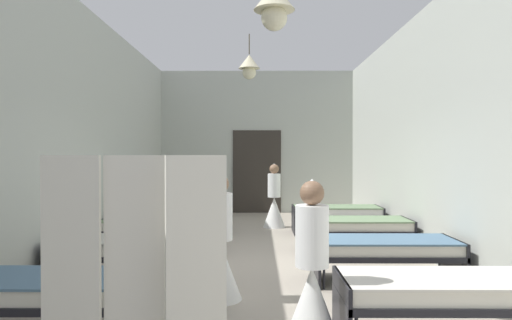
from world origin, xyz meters
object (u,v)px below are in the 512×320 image
object	(u,v)px
bed_left_row_1	(126,248)
nurse_mid_aisle	(312,286)
bed_right_row_2	(355,226)
patient_seated_primary	(177,202)
bed_right_row_3	(337,212)
bed_left_row_2	(157,226)
bed_left_row_3	(176,212)
privacy_screen	(135,282)
nurse_near_aisle	(274,205)
bed_right_row_0	(442,291)
nurse_far_aisle	(220,255)
bed_right_row_1	(385,249)
bed_left_row_0	(66,291)

from	to	relation	value
bed_left_row_1	nurse_mid_aisle	distance (m)	3.05
bed_right_row_2	patient_seated_primary	world-z (taller)	patient_seated_primary
bed_right_row_2	bed_right_row_3	bearing A→B (deg)	90.00
bed_left_row_2	bed_right_row_2	distance (m)	3.48
bed_left_row_1	nurse_mid_aisle	bearing A→B (deg)	-42.00
bed_left_row_3	privacy_screen	bearing A→B (deg)	-82.11
nurse_mid_aisle	nurse_near_aisle	bearing A→B (deg)	10.71
bed_right_row_0	bed_left_row_1	xyz separation A→B (m)	(-3.48, 1.90, 0.00)
nurse_far_aisle	bed_left_row_1	bearing A→B (deg)	-5.56
bed_right_row_0	patient_seated_primary	world-z (taller)	patient_seated_primary
bed_right_row_1	privacy_screen	bearing A→B (deg)	-129.62
bed_left_row_0	nurse_near_aisle	bearing A→B (deg)	71.51
bed_right_row_1	nurse_near_aisle	bearing A→B (deg)	106.33
bed_left_row_1	patient_seated_primary	size ratio (longest dim) A/B	2.37
nurse_near_aisle	nurse_far_aisle	distance (m)	5.38
bed_right_row_2	bed_right_row_0	bearing A→B (deg)	-90.00
bed_right_row_1	nurse_far_aisle	distance (m)	2.29
nurse_far_aisle	bed_right_row_0	bearing A→B (deg)	177.21
bed_left_row_1	nurse_near_aisle	size ratio (longest dim) A/B	1.28
nurse_mid_aisle	privacy_screen	size ratio (longest dim) A/B	0.87
bed_right_row_2	bed_left_row_3	size ratio (longest dim) A/B	1.00
bed_right_row_2	bed_left_row_3	bearing A→B (deg)	151.38
nurse_near_aisle	bed_right_row_2	bearing A→B (deg)	-170.57
bed_left_row_2	privacy_screen	distance (m)	5.07
bed_right_row_2	bed_left_row_2	bearing A→B (deg)	180.00
bed_left_row_3	nurse_near_aisle	distance (m)	2.28
bed_left_row_1	bed_left_row_2	bearing A→B (deg)	90.00
bed_right_row_0	nurse_near_aisle	xyz separation A→B (m)	(-1.33, 6.44, 0.09)
privacy_screen	nurse_near_aisle	bearing A→B (deg)	72.06
bed_right_row_0	bed_left_row_3	distance (m)	6.68
bed_right_row_0	bed_right_row_1	xyz separation A→B (m)	(0.00, 1.90, 0.00)
nurse_near_aisle	nurse_far_aisle	bearing A→B (deg)	153.87
bed_right_row_1	bed_right_row_3	distance (m)	3.80
bed_left_row_0	privacy_screen	size ratio (longest dim) A/B	1.12
nurse_mid_aisle	bed_right_row_3	bearing A→B (deg)	-2.05
bed_left_row_0	bed_right_row_0	xyz separation A→B (m)	(3.48, 0.00, 0.00)
bed_left_row_0	bed_right_row_2	size ratio (longest dim) A/B	1.00
bed_right_row_2	bed_left_row_0	bearing A→B (deg)	-132.50
bed_right_row_2	nurse_mid_aisle	xyz separation A→B (m)	(-1.22, -3.94, 0.09)
bed_right_row_3	nurse_mid_aisle	bearing A→B (deg)	-101.81
nurse_mid_aisle	bed_left_row_3	bearing A→B (deg)	30.94
nurse_mid_aisle	privacy_screen	distance (m)	1.69
bed_left_row_1	bed_right_row_2	xyz separation A→B (m)	(3.48, 1.90, 0.00)
bed_right_row_1	privacy_screen	world-z (taller)	privacy_screen
bed_right_row_1	bed_right_row_3	bearing A→B (deg)	90.00
bed_left_row_0	nurse_far_aisle	world-z (taller)	nurse_far_aisle
nurse_near_aisle	privacy_screen	xyz separation A→B (m)	(-1.20, -7.60, 0.32)
bed_right_row_0	bed_left_row_1	world-z (taller)	same
bed_left_row_2	nurse_mid_aisle	xyz separation A→B (m)	(2.26, -3.94, 0.09)
nurse_far_aisle	bed_right_row_3	bearing A→B (deg)	-90.43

